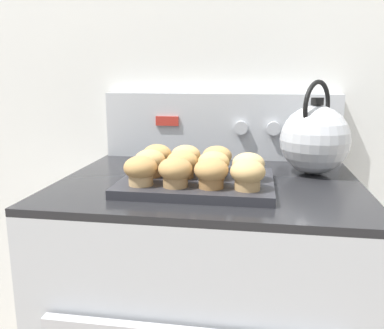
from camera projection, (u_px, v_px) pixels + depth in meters
The scene contains 15 objects.
wall_back at pixel (223, 68), 1.35m from camera, with size 8.00×0.05×2.40m.
control_panel at pixel (221, 126), 1.34m from camera, with size 0.77×0.07×0.21m.
muffin_pan at pixel (198, 182), 1.01m from camera, with size 0.37×0.29×0.02m.
muffin_r0_c0 at pixel (141, 170), 0.93m from camera, with size 0.08×0.08×0.07m.
muffin_r0_c1 at pixel (175, 172), 0.92m from camera, with size 0.08×0.08×0.07m.
muffin_r0_c2 at pixel (211, 173), 0.91m from camera, with size 0.08×0.08×0.07m.
muffin_r0_c3 at pixel (248, 174), 0.90m from camera, with size 0.08×0.08×0.07m.
muffin_r1_c0 at pixel (150, 162), 1.02m from camera, with size 0.08×0.08×0.07m.
muffin_r1_c1 at pixel (182, 164), 1.00m from camera, with size 0.08×0.08×0.07m.
muffin_r1_c2 at pixel (213, 165), 0.99m from camera, with size 0.08×0.08×0.07m.
muffin_r1_c3 at pixel (248, 166), 0.98m from camera, with size 0.08×0.08×0.07m.
muffin_r2_c0 at pixel (157, 156), 1.09m from camera, with size 0.08×0.08×0.07m.
muffin_r2_c1 at pixel (186, 157), 1.08m from camera, with size 0.08×0.08×0.07m.
muffin_r2_c2 at pixel (217, 158), 1.07m from camera, with size 0.08×0.08×0.07m.
tea_kettle at pixel (315, 138), 1.12m from camera, with size 0.19×0.22×0.26m.
Camera 1 is at (0.12, -0.71, 1.18)m, focal length 38.00 mm.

